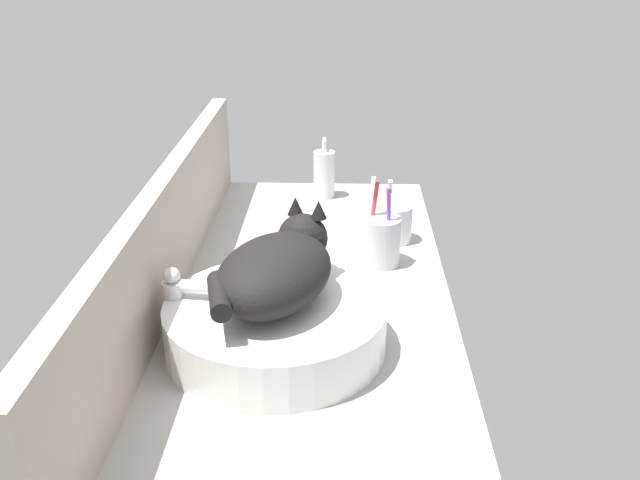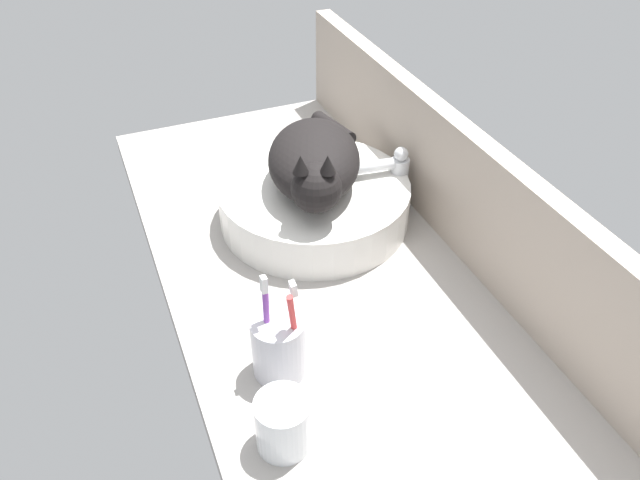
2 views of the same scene
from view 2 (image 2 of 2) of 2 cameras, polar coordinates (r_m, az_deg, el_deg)
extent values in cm
cube|color=#9E9993|center=(111.78, 0.91, -4.29)|extent=(132.66, 55.65, 4.00)
cube|color=#AD9E8E|center=(113.93, 13.15, 4.27)|extent=(132.66, 3.60, 23.34)
cylinder|color=silver|center=(121.54, -0.53, 3.50)|extent=(36.89, 36.89, 8.33)
ellipsoid|color=black|center=(116.24, -0.56, 7.39)|extent=(29.50, 25.00, 11.00)
sphere|color=black|center=(105.42, -0.53, 4.74)|extent=(8.80, 8.80, 8.80)
cone|color=black|center=(101.69, 0.71, 6.96)|extent=(2.80, 2.80, 3.20)
cone|color=black|center=(101.68, -1.79, 6.94)|extent=(2.80, 2.80, 3.20)
cylinder|color=black|center=(125.27, 1.19, 10.12)|extent=(11.44, 5.56, 3.20)
cylinder|color=silver|center=(125.53, 7.18, 5.17)|extent=(3.60, 3.60, 11.00)
cylinder|color=silver|center=(121.29, 5.15, 6.78)|extent=(3.41, 10.19, 2.20)
sphere|color=silver|center=(122.00, 7.43, 7.80)|extent=(2.80, 2.80, 2.80)
cylinder|color=silver|center=(92.57, -3.79, -9.69)|extent=(7.99, 7.99, 10.23)
cylinder|color=purple|center=(89.93, -4.85, -8.05)|extent=(2.56, 1.64, 17.03)
cube|color=white|center=(83.96, -5.16, -4.07)|extent=(1.43, 0.90, 2.54)
cylinder|color=#D13838|center=(89.13, -2.31, -8.45)|extent=(3.29, 2.87, 16.95)
cube|color=white|center=(83.11, -2.46, -4.46)|extent=(1.54, 1.07, 2.62)
cylinder|color=white|center=(85.46, -3.40, -16.40)|extent=(7.51, 7.51, 8.39)
cylinder|color=silver|center=(87.22, -3.35, -17.20)|extent=(6.61, 6.61, 4.11)
camera|label=1|loc=(1.96, -18.06, 34.61)|focal=40.00mm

